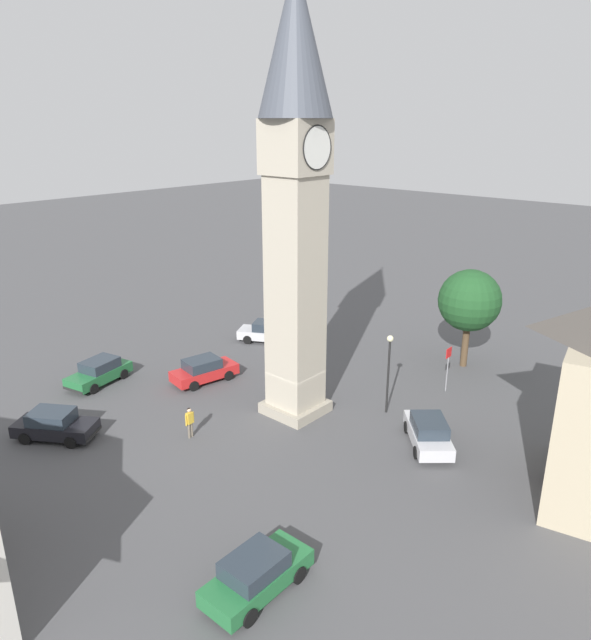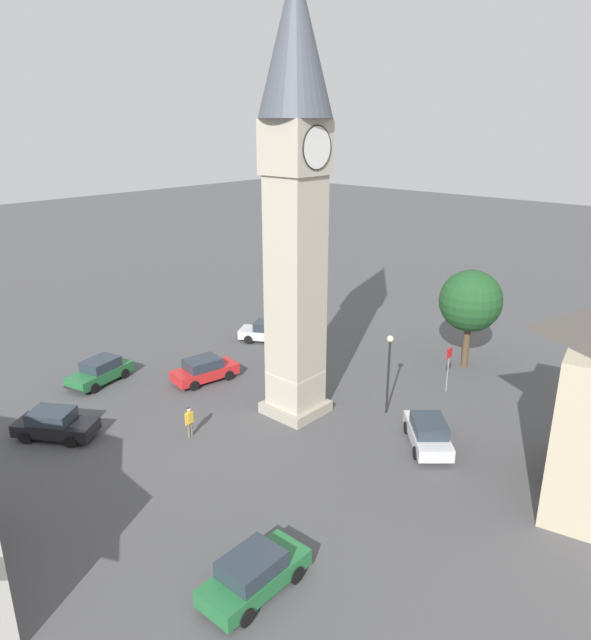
% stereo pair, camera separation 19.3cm
% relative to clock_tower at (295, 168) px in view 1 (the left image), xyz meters
% --- Properties ---
extents(ground_plane, '(200.00, 200.00, 0.00)m').
position_rel_clock_tower_xyz_m(ground_plane, '(-0.00, -0.00, -13.31)').
color(ground_plane, '#4C4C4F').
extents(clock_tower, '(3.60, 3.60, 22.70)m').
position_rel_clock_tower_xyz_m(clock_tower, '(0.00, 0.00, 0.00)').
color(clock_tower, '#A59C89').
rests_on(clock_tower, ground).
extents(car_blue_kerb, '(4.36, 2.40, 1.53)m').
position_rel_clock_tower_xyz_m(car_blue_kerb, '(-0.80, 6.97, -12.55)').
color(car_blue_kerb, red).
rests_on(car_blue_kerb, ground).
extents(car_silver_kerb, '(4.40, 2.55, 1.53)m').
position_rel_clock_tower_xyz_m(car_silver_kerb, '(-5.31, 11.61, -12.55)').
color(car_silver_kerb, '#236B38').
rests_on(car_silver_kerb, ground).
extents(car_red_corner, '(3.47, 4.43, 1.53)m').
position_rel_clock_tower_xyz_m(car_red_corner, '(6.82, 8.89, -12.55)').
color(car_red_corner, silver).
rests_on(car_red_corner, ground).
extents(car_white_side, '(4.19, 4.02, 1.53)m').
position_rel_clock_tower_xyz_m(car_white_side, '(1.73, -7.37, -12.55)').
color(car_white_side, silver).
rests_on(car_white_side, ground).
extents(car_black_far, '(3.67, 4.38, 1.53)m').
position_rel_clock_tower_xyz_m(car_black_far, '(-10.37, 7.33, -12.55)').
color(car_black_far, black).
rests_on(car_black_far, ground).
extents(car_green_alley, '(4.15, 1.86, 1.53)m').
position_rel_clock_tower_xyz_m(car_green_alley, '(-10.75, -7.79, -12.55)').
color(car_green_alley, '#236B38').
rests_on(car_green_alley, ground).
extents(pedestrian, '(0.56, 0.24, 1.69)m').
position_rel_clock_tower_xyz_m(pedestrian, '(-5.71, 2.19, -12.30)').
color(pedestrian, '#706656').
rests_on(pedestrian, ground).
extents(tree, '(4.02, 4.02, 6.57)m').
position_rel_clock_tower_xyz_m(tree, '(12.32, -4.07, -8.78)').
color(tree, brown).
rests_on(tree, ground).
extents(lamp_post, '(0.36, 0.36, 4.60)m').
position_rel_clock_tower_xyz_m(lamp_post, '(3.34, -3.86, -10.19)').
color(lamp_post, black).
rests_on(lamp_post, ground).
extents(road_sign, '(0.60, 0.07, 2.80)m').
position_rel_clock_tower_xyz_m(road_sign, '(8.02, -5.06, -11.41)').
color(road_sign, gray).
rests_on(road_sign, ground).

